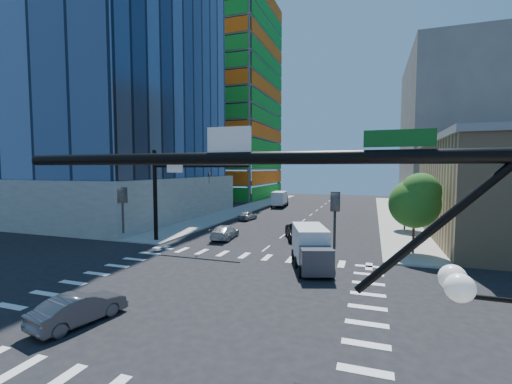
% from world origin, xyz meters
% --- Properties ---
extents(ground, '(160.00, 160.00, 0.00)m').
position_xyz_m(ground, '(0.00, 0.00, 0.00)').
color(ground, black).
rests_on(ground, ground).
extents(road_markings, '(20.00, 20.00, 0.01)m').
position_xyz_m(road_markings, '(0.00, 0.00, 0.01)').
color(road_markings, silver).
rests_on(road_markings, ground).
extents(sidewalk_ne, '(5.00, 60.00, 0.15)m').
position_xyz_m(sidewalk_ne, '(12.50, 40.00, 0.07)').
color(sidewalk_ne, '#9B9A93').
rests_on(sidewalk_ne, ground).
extents(sidewalk_nw, '(5.00, 60.00, 0.15)m').
position_xyz_m(sidewalk_nw, '(-12.50, 40.00, 0.07)').
color(sidewalk_nw, '#9B9A93').
rests_on(sidewalk_nw, ground).
extents(construction_building, '(25.16, 34.50, 70.60)m').
position_xyz_m(construction_building, '(-27.41, 61.93, 24.61)').
color(construction_building, slate).
rests_on(construction_building, ground).
extents(bg_building_ne, '(24.00, 30.00, 28.00)m').
position_xyz_m(bg_building_ne, '(27.00, 55.00, 14.00)').
color(bg_building_ne, '#68615D').
rests_on(bg_building_ne, ground).
extents(signal_mast_se, '(10.51, 2.48, 9.00)m').
position_xyz_m(signal_mast_se, '(10.60, -11.50, 5.01)').
color(signal_mast_se, black).
rests_on(signal_mast_se, sidewalk_se).
extents(signal_mast_nw, '(10.20, 0.40, 9.00)m').
position_xyz_m(signal_mast_nw, '(-10.00, 11.50, 5.49)').
color(signal_mast_nw, black).
rests_on(signal_mast_nw, sidewalk_nw).
extents(tree_south, '(4.16, 4.16, 6.82)m').
position_xyz_m(tree_south, '(12.63, 13.90, 4.69)').
color(tree_south, '#382316').
rests_on(tree_south, sidewalk_ne).
extents(tree_north, '(3.54, 3.52, 5.78)m').
position_xyz_m(tree_north, '(12.93, 25.90, 3.99)').
color(tree_north, '#382316').
rests_on(tree_north, sidewalk_ne).
extents(car_nb_far, '(4.32, 6.21, 1.57)m').
position_xyz_m(car_nb_far, '(2.08, 17.06, 0.79)').
color(car_nb_far, black).
rests_on(car_nb_far, ground).
extents(car_sb_near, '(2.45, 5.07, 1.42)m').
position_xyz_m(car_sb_near, '(-5.39, 14.79, 0.71)').
color(car_sb_near, '#B4B4B4').
rests_on(car_sb_near, ground).
extents(car_sb_mid, '(1.93, 3.96, 1.30)m').
position_xyz_m(car_sb_mid, '(-7.61, 27.75, 0.65)').
color(car_sb_mid, '#979B9E').
rests_on(car_sb_mid, ground).
extents(car_sb_cross, '(2.40, 4.59, 1.44)m').
position_xyz_m(car_sb_cross, '(-3.92, -5.33, 0.72)').
color(car_sb_cross, '#4B4B50').
rests_on(car_sb_cross, ground).
extents(box_truck_near, '(4.06, 6.11, 2.96)m').
position_xyz_m(box_truck_near, '(4.99, 7.10, 1.31)').
color(box_truck_near, black).
rests_on(box_truck_near, ground).
extents(box_truck_far, '(2.81, 5.80, 2.96)m').
position_xyz_m(box_truck_far, '(-7.46, 45.19, 1.31)').
color(box_truck_far, black).
rests_on(box_truck_far, ground).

